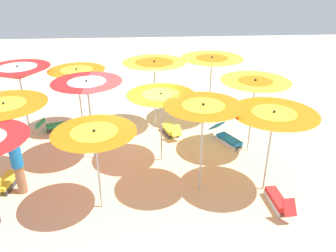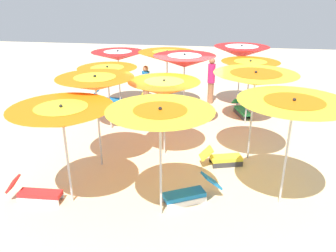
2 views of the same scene
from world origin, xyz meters
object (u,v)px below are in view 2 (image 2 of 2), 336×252
beach_umbrella_6 (108,72)px  beachgoer_0 (146,87)px  beach_umbrella_11 (241,52)px  beach_umbrella_2 (293,108)px  beach_umbrella_8 (250,67)px  beach_umbrella_3 (95,84)px  beach_umbrella_5 (255,79)px  beach_umbrella_4 (164,88)px  beach_umbrella_10 (167,57)px  beach_umbrella_0 (62,117)px  lounger_2 (223,158)px  lounger_5 (37,193)px  beach_umbrella_9 (118,56)px  lounger_3 (189,193)px  beachgoer_1 (211,80)px  lounger_1 (242,110)px  beach_umbrella_7 (184,61)px  lounger_4 (107,99)px  beach_umbrella_1 (160,118)px  lounger_0 (154,100)px

beach_umbrella_6 → beachgoer_0: 2.50m
beach_umbrella_11 → beach_umbrella_2: bearing=6.5°
beach_umbrella_8 → beachgoer_0: (-1.01, -3.78, -1.12)m
beach_umbrella_3 → beach_umbrella_8: bearing=132.6°
beach_umbrella_5 → beach_umbrella_2: bearing=15.5°
beach_umbrella_4 → beach_umbrella_10: 4.14m
beach_umbrella_0 → lounger_2: size_ratio=1.91×
lounger_5 → beach_umbrella_6: bearing=82.7°
beach_umbrella_9 → lounger_3: bearing=28.9°
beach_umbrella_0 → beach_umbrella_11: beach_umbrella_11 is taller
beach_umbrella_3 → lounger_3: bearing=62.3°
lounger_5 → beachgoer_1: (-7.66, 3.56, 0.80)m
beach_umbrella_3 → beach_umbrella_10: size_ratio=1.10×
beach_umbrella_5 → beach_umbrella_8: bearing=178.8°
beach_umbrella_2 → lounger_1: bearing=-173.8°
beach_umbrella_0 → lounger_3: (-0.40, 2.61, -1.82)m
beach_umbrella_7 → lounger_1: size_ratio=1.84×
beach_umbrella_8 → beachgoer_0: beach_umbrella_8 is taller
lounger_3 → lounger_4: bearing=-86.1°
beach_umbrella_1 → lounger_3: bearing=136.5°
beach_umbrella_6 → lounger_1: 5.21m
beach_umbrella_0 → beach_umbrella_2: bearing=98.1°
beach_umbrella_1 → beach_umbrella_8: 5.92m
beach_umbrella_2 → lounger_4: (-6.13, -6.04, -2.05)m
beach_umbrella_2 → lounger_2: size_ratio=2.04×
beach_umbrella_9 → lounger_5: 6.96m
beach_umbrella_11 → lounger_5: (7.37, -4.65, -2.01)m
beachgoer_0 → beach_umbrella_10: bearing=161.1°
beach_umbrella_4 → beachgoer_1: 5.11m
lounger_2 → lounger_4: (-4.55, -4.77, -0.01)m
beach_umbrella_5 → beach_umbrella_6: beach_umbrella_5 is taller
beach_umbrella_3 → beach_umbrella_9: bearing=-169.5°
beach_umbrella_5 → lounger_4: bearing=-126.5°
beach_umbrella_7 → beach_umbrella_4: bearing=-8.5°
beach_umbrella_6 → lounger_0: bearing=160.1°
lounger_5 → beach_umbrella_5: bearing=27.8°
beach_umbrella_0 → beach_umbrella_7: 5.13m
beach_umbrella_2 → beach_umbrella_5: (-2.10, -0.58, 0.05)m
beach_umbrella_3 → lounger_0: beach_umbrella_3 is taller
lounger_1 → lounger_2: bearing=-28.1°
lounger_2 → lounger_3: bearing=-129.3°
lounger_0 → beach_umbrella_4: bearing=-67.7°
beach_umbrella_8 → lounger_2: 3.72m
beach_umbrella_9 → beach_umbrella_0: bearing=7.0°
lounger_3 → lounger_4: 7.55m
beach_umbrella_5 → lounger_3: size_ratio=1.84×
beach_umbrella_9 → lounger_0: 2.28m
beach_umbrella_1 → beach_umbrella_4: bearing=-171.9°
lounger_0 → beachgoer_0: size_ratio=0.68×
beach_umbrella_1 → beach_umbrella_7: size_ratio=0.95×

